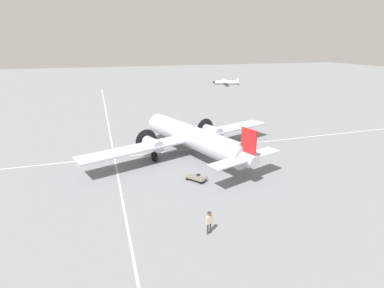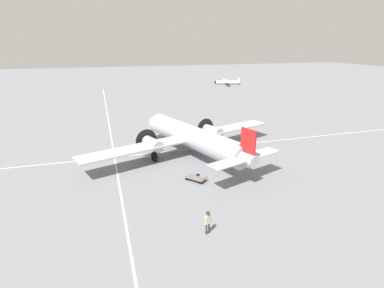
{
  "view_description": "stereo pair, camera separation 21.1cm",
  "coord_description": "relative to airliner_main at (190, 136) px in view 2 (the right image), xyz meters",
  "views": [
    {
      "loc": [
        -9.98,
        -31.82,
        12.76
      ],
      "look_at": [
        0.0,
        0.0,
        1.52
      ],
      "focal_mm": 28.0,
      "sensor_mm": 36.0,
      "label": 1
    },
    {
      "loc": [
        -9.78,
        -31.89,
        12.76
      ],
      "look_at": [
        0.0,
        0.0,
        1.52
      ],
      "focal_mm": 28.0,
      "sensor_mm": 36.0,
      "label": 2
    }
  ],
  "objects": [
    {
      "name": "ground_plane",
      "position": [
        0.12,
        -0.34,
        -2.39
      ],
      "size": [
        300.0,
        300.0,
        0.0
      ],
      "primitive_type": "plane",
      "color": "slate"
    },
    {
      "name": "apron_line_eastwest",
      "position": [
        0.12,
        2.01,
        -2.38
      ],
      "size": [
        120.0,
        0.16,
        0.01
      ],
      "color": "silver",
      "rests_on": "ground_plane"
    },
    {
      "name": "apron_line_northsouth",
      "position": [
        -8.75,
        -0.34,
        -2.38
      ],
      "size": [
        0.16,
        120.0,
        0.01
      ],
      "color": "silver",
      "rests_on": "ground_plane"
    },
    {
      "name": "airliner_main",
      "position": [
        0.0,
        0.0,
        0.0
      ],
      "size": [
        25.33,
        19.15,
        5.36
      ],
      "rotation": [
        0.0,
        0.0,
        1.9
      ],
      "color": "#ADB2BC",
      "rests_on": "ground_plane"
    },
    {
      "name": "crew_foreground",
      "position": [
        -3.33,
        -15.33,
        -1.31
      ],
      "size": [
        0.55,
        0.37,
        1.72
      ],
      "rotation": [
        0.0,
        0.0,
        0.36
      ],
      "color": "#2D2D33",
      "rests_on": "ground_plane"
    },
    {
      "name": "suitcase_near_door",
      "position": [
        -1.15,
        -6.5,
        -2.15
      ],
      "size": [
        0.35,
        0.17,
        0.52
      ],
      "color": "#232328",
      "rests_on": "ground_plane"
    },
    {
      "name": "baggage_cart",
      "position": [
        -1.5,
        -6.88,
        -2.11
      ],
      "size": [
        2.12,
        2.26,
        0.56
      ],
      "rotation": [
        0.0,
        0.0,
        2.25
      ],
      "color": "#6B665B",
      "rests_on": "ground_plane"
    },
    {
      "name": "light_aircraft_distant",
      "position": [
        29.94,
        58.51,
        -1.52
      ],
      "size": [
        8.44,
        11.06,
        2.13
      ],
      "rotation": [
        0.0,
        0.0,
        2.85
      ],
      "color": "white",
      "rests_on": "ground_plane"
    }
  ]
}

